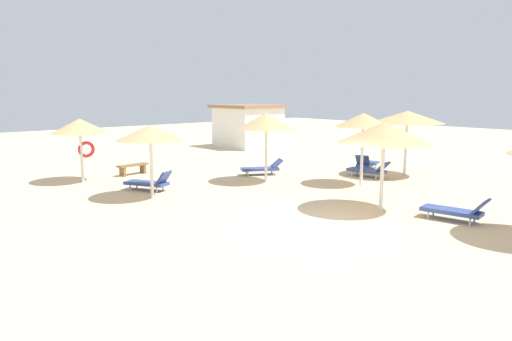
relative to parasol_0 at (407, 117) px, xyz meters
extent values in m
plane|color=beige|center=(-8.83, -2.89, -2.65)|extent=(80.00, 80.00, 0.00)
cylinder|color=silver|center=(0.00, 0.00, -1.41)|extent=(0.12, 0.12, 2.49)
cone|color=tan|center=(0.00, 0.00, 0.01)|extent=(3.20, 3.20, 0.54)
cylinder|color=silver|center=(-5.73, 3.02, -1.48)|extent=(0.12, 0.12, 2.34)
cone|color=tan|center=(-5.73, 3.02, -0.08)|extent=(2.46, 2.46, 0.67)
cylinder|color=silver|center=(-6.30, -3.04, -1.51)|extent=(0.12, 0.12, 2.28)
cone|color=tan|center=(-6.30, -3.04, -0.14)|extent=(2.87, 2.87, 0.65)
cylinder|color=silver|center=(-10.85, 3.44, -1.55)|extent=(0.12, 0.12, 2.20)
cone|color=tan|center=(-10.85, 3.44, -0.30)|extent=(2.37, 2.37, 0.52)
cylinder|color=silver|center=(-3.23, 0.00, -1.41)|extent=(0.12, 0.12, 2.48)
cone|color=tan|center=(-3.23, 0.00, 0.00)|extent=(2.26, 2.26, 0.55)
cylinder|color=silver|center=(-11.52, 8.11, -1.57)|extent=(0.12, 0.12, 2.17)
cone|color=tan|center=(-11.52, 8.11, -0.28)|extent=(2.32, 2.32, 0.60)
torus|color=red|center=(-11.30, 8.11, -1.28)|extent=(0.71, 0.21, 0.70)
cube|color=#33478C|center=(0.28, 2.19, -2.37)|extent=(1.81, 1.12, 0.12)
cube|color=#33478C|center=(-0.48, 1.95, -2.09)|extent=(0.56, 0.72, 0.50)
cylinder|color=silver|center=(-0.23, 1.80, -2.54)|extent=(0.06, 0.06, 0.22)
cylinder|color=silver|center=(-0.36, 2.22, -2.54)|extent=(0.06, 0.06, 0.22)
cylinder|color=silver|center=(0.92, 2.16, -2.54)|extent=(0.06, 0.06, 0.22)
cylinder|color=silver|center=(0.79, 2.58, -2.54)|extent=(0.06, 0.06, 0.22)
cube|color=#33478C|center=(-4.74, 4.51, -2.37)|extent=(1.79, 1.39, 0.12)
cube|color=#33478C|center=(-4.04, 4.12, -2.14)|extent=(0.73, 0.79, 0.41)
cylinder|color=silver|center=(-4.11, 4.41, -2.54)|extent=(0.06, 0.06, 0.22)
cylinder|color=silver|center=(-4.33, 4.03, -2.54)|extent=(0.06, 0.06, 0.22)
cylinder|color=silver|center=(-5.15, 5.00, -2.54)|extent=(0.06, 0.06, 0.22)
cylinder|color=silver|center=(-5.37, 4.62, -2.54)|extent=(0.06, 0.06, 0.22)
cube|color=#33478C|center=(-5.68, -5.07, -2.37)|extent=(0.90, 1.78, 0.12)
cube|color=#33478C|center=(-5.55, -5.86, -2.11)|extent=(0.70, 0.52, 0.47)
cylinder|color=silver|center=(-5.36, -5.62, -2.54)|extent=(0.06, 0.06, 0.22)
cylinder|color=silver|center=(-5.80, -5.69, -2.54)|extent=(0.06, 0.06, 0.22)
cylinder|color=silver|center=(-5.55, -4.44, -2.54)|extent=(0.06, 0.06, 0.22)
cylinder|color=silver|center=(-5.99, -4.51, -2.54)|extent=(0.06, 0.06, 0.22)
cube|color=#33478C|center=(-10.34, 4.82, -2.37)|extent=(1.35, 1.80, 0.12)
cube|color=#33478C|center=(-9.97, 4.11, -2.09)|extent=(0.74, 0.63, 0.50)
cylinder|color=silver|center=(-9.87, 4.39, -2.54)|extent=(0.06, 0.06, 0.22)
cylinder|color=silver|center=(-10.26, 4.19, -2.54)|extent=(0.06, 0.06, 0.22)
cylinder|color=silver|center=(-10.42, 5.46, -2.54)|extent=(0.06, 0.06, 0.22)
cylinder|color=silver|center=(-10.81, 5.25, -2.54)|extent=(0.06, 0.06, 0.22)
cube|color=#33478C|center=(-1.46, 1.03, -2.37)|extent=(0.82, 1.76, 0.12)
cube|color=#33478C|center=(-1.37, 0.23, -2.12)|extent=(0.68, 0.51, 0.45)
cylinder|color=silver|center=(-1.18, 0.45, -2.54)|extent=(0.06, 0.06, 0.22)
cylinder|color=silver|center=(-1.61, 0.41, -2.54)|extent=(0.06, 0.06, 0.22)
cylinder|color=silver|center=(-1.30, 1.65, -2.54)|extent=(0.06, 0.06, 0.22)
cylinder|color=silver|center=(-1.74, 1.60, -2.54)|extent=(0.06, 0.06, 0.22)
cube|color=brown|center=(-9.08, 8.40, -2.20)|extent=(1.54, 0.60, 0.08)
cube|color=brown|center=(-9.62, 8.32, -2.45)|extent=(0.17, 0.37, 0.41)
cube|color=brown|center=(-8.53, 8.47, -2.45)|extent=(0.17, 0.37, 0.41)
cube|color=white|center=(2.12, 13.43, -1.31)|extent=(3.51, 3.57, 2.68)
cube|color=#8C6B4C|center=(2.12, 13.43, 0.13)|extent=(3.91, 3.97, 0.20)
camera|label=1|loc=(-19.14, -11.63, 1.13)|focal=33.68mm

